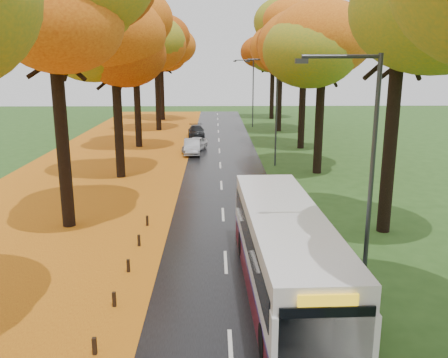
{
  "coord_description": "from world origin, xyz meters",
  "views": [
    {
      "loc": [
        -0.41,
        -5.43,
        7.77
      ],
      "look_at": [
        0.0,
        15.34,
        2.6
      ],
      "focal_mm": 38.0,
      "sensor_mm": 36.0,
      "label": 1
    }
  ],
  "objects_px": {
    "streetlamp_mid": "(273,104)",
    "car_silver": "(192,147)",
    "streetlamp_far": "(251,88)",
    "bus": "(284,251)",
    "streetlamp_near": "(364,169)",
    "car_white": "(195,144)",
    "car_dark": "(196,131)"
  },
  "relations": [
    {
      "from": "streetlamp_mid",
      "to": "car_silver",
      "type": "distance_m",
      "value": 8.79
    },
    {
      "from": "streetlamp_far",
      "to": "bus",
      "type": "xyz_separation_m",
      "value": [
        -2.02,
        -42.57,
        -3.17
      ]
    },
    {
      "from": "streetlamp_near",
      "to": "streetlamp_far",
      "type": "height_order",
      "value": "same"
    },
    {
      "from": "streetlamp_far",
      "to": "car_white",
      "type": "relative_size",
      "value": 2.24
    },
    {
      "from": "streetlamp_near",
      "to": "car_silver",
      "type": "xyz_separation_m",
      "value": [
        -6.3,
        26.61,
        -4.04
      ]
    },
    {
      "from": "streetlamp_near",
      "to": "car_white",
      "type": "bearing_deg",
      "value": 102.3
    },
    {
      "from": "streetlamp_mid",
      "to": "car_dark",
      "type": "bearing_deg",
      "value": 114.25
    },
    {
      "from": "streetlamp_far",
      "to": "car_white",
      "type": "distance_m",
      "value": 17.54
    },
    {
      "from": "streetlamp_near",
      "to": "streetlamp_mid",
      "type": "bearing_deg",
      "value": 90.0
    },
    {
      "from": "streetlamp_near",
      "to": "streetlamp_far",
      "type": "relative_size",
      "value": 1.0
    },
    {
      "from": "bus",
      "to": "car_dark",
      "type": "height_order",
      "value": "bus"
    },
    {
      "from": "streetlamp_mid",
      "to": "car_white",
      "type": "distance_m",
      "value": 9.53
    },
    {
      "from": "streetlamp_near",
      "to": "streetlamp_far",
      "type": "xyz_separation_m",
      "value": [
        0.0,
        44.0,
        0.0
      ]
    },
    {
      "from": "streetlamp_near",
      "to": "car_silver",
      "type": "height_order",
      "value": "streetlamp_near"
    },
    {
      "from": "streetlamp_near",
      "to": "car_white",
      "type": "relative_size",
      "value": 2.24
    },
    {
      "from": "streetlamp_mid",
      "to": "car_silver",
      "type": "relative_size",
      "value": 2.07
    },
    {
      "from": "streetlamp_mid",
      "to": "streetlamp_far",
      "type": "relative_size",
      "value": 1.0
    },
    {
      "from": "car_white",
      "to": "streetlamp_mid",
      "type": "bearing_deg",
      "value": -26.91
    },
    {
      "from": "streetlamp_far",
      "to": "car_silver",
      "type": "height_order",
      "value": "streetlamp_far"
    },
    {
      "from": "bus",
      "to": "car_silver",
      "type": "height_order",
      "value": "bus"
    },
    {
      "from": "streetlamp_mid",
      "to": "bus",
      "type": "distance_m",
      "value": 20.91
    },
    {
      "from": "streetlamp_far",
      "to": "car_dark",
      "type": "bearing_deg",
      "value": -128.12
    },
    {
      "from": "streetlamp_far",
      "to": "car_silver",
      "type": "xyz_separation_m",
      "value": [
        -6.3,
        -17.39,
        -4.04
      ]
    },
    {
      "from": "streetlamp_mid",
      "to": "car_dark",
      "type": "height_order",
      "value": "streetlamp_mid"
    },
    {
      "from": "streetlamp_near",
      "to": "car_white",
      "type": "distance_m",
      "value": 29.02
    },
    {
      "from": "bus",
      "to": "car_dark",
      "type": "relative_size",
      "value": 2.67
    },
    {
      "from": "car_white",
      "to": "car_dark",
      "type": "distance_m",
      "value": 7.9
    },
    {
      "from": "streetlamp_near",
      "to": "bus",
      "type": "xyz_separation_m",
      "value": [
        -2.02,
        1.43,
        -3.17
      ]
    },
    {
      "from": "car_white",
      "to": "car_dark",
      "type": "height_order",
      "value": "car_white"
    },
    {
      "from": "streetlamp_mid",
      "to": "streetlamp_far",
      "type": "xyz_separation_m",
      "value": [
        0.0,
        22.0,
        0.0
      ]
    },
    {
      "from": "car_silver",
      "to": "car_white",
      "type": "bearing_deg",
      "value": 81.4
    },
    {
      "from": "car_white",
      "to": "bus",
      "type": "bearing_deg",
      "value": -63.37
    }
  ]
}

